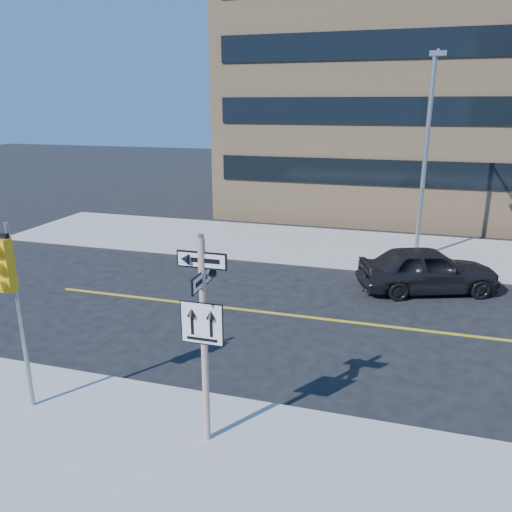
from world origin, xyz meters
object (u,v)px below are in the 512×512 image
(sign_pole, at_px, (204,330))
(parked_car_a, at_px, (428,269))
(streetlight_a, at_px, (427,146))
(traffic_signal, at_px, (8,280))

(sign_pole, xyz_separation_m, parked_car_a, (4.30, 9.90, -1.63))
(sign_pole, relative_size, parked_car_a, 0.86)
(parked_car_a, xyz_separation_m, streetlight_a, (-0.30, 3.37, 3.95))
(traffic_signal, xyz_separation_m, streetlight_a, (8.00, 13.42, 1.73))
(parked_car_a, height_order, streetlight_a, streetlight_a)
(parked_car_a, bearing_deg, sign_pole, 136.75)
(sign_pole, relative_size, traffic_signal, 1.02)
(traffic_signal, distance_m, parked_car_a, 13.22)
(parked_car_a, distance_m, streetlight_a, 5.20)
(sign_pole, distance_m, parked_car_a, 10.92)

